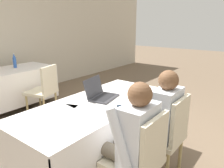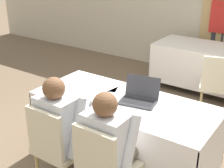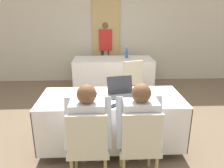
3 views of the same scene
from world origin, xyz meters
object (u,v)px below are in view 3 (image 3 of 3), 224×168
Objects in this scene: person_red_shirt at (105,48)px; chair_near_right at (140,143)px; chair_far_spare at (130,79)px; person_checkered_shirt at (88,126)px; person_white_shirt at (139,125)px; chair_near_left at (88,145)px; water_bottle at (127,53)px; cell_phone at (115,105)px; laptop at (122,92)px.

chair_near_right is at bearing -90.04° from person_red_shirt.
person_checkered_shirt is at bearing 54.09° from chair_far_spare.
person_checkered_shirt reaches higher than chair_near_right.
person_red_shirt is (-0.30, 3.80, 0.25)m from person_white_shirt.
chair_far_spare is at bearing -107.39° from chair_near_left.
water_bottle is at bearing -56.06° from person_red_shirt.
person_checkered_shirt is at bearing -98.15° from person_red_shirt.
cell_phone is 0.41m from person_white_shirt.
person_checkered_shirt and person_white_shirt have the same top height.
person_checkered_shirt is at bearing -103.41° from water_bottle.
person_white_shirt reaches higher than chair_near_right.
cell_phone is 0.17× the size of chair_near_right.
person_red_shirt is (-0.30, 3.90, 0.41)m from chair_near_right.
chair_near_right and chair_far_spare have the same top height.
water_bottle is 3.37m from chair_near_left.
chair_near_left is (-0.42, -0.78, -0.30)m from laptop.
chair_near_left is at bearing -98.06° from person_red_shirt.
person_red_shirt reaches higher than person_white_shirt.
laptop is 3.12m from person_red_shirt.
person_white_shirt is at bearing -169.30° from chair_near_left.
laptop is 2.63× the size of cell_phone.
cell_phone is 0.55m from chair_near_right.
laptop reaches higher than cell_phone.
chair_far_spare is at bearing -91.01° from water_bottle.
person_checkered_shirt is at bearing -10.70° from chair_near_right.
person_checkered_shirt is (-0.75, -3.15, -0.22)m from water_bottle.
chair_near_left and chair_near_right have the same top height.
water_bottle is 0.32× the size of chair_far_spare.
cell_phone is 0.17× the size of chair_near_left.
person_checkered_shirt is (-0.55, 0.10, 0.16)m from chair_near_right.
chair_near_left is at bearing -78.18° from cell_phone.
person_red_shirt is (0.24, 3.90, 0.41)m from chair_near_left.
water_bottle reaches higher than chair_far_spare.
person_red_shirt reaches higher than laptop.
water_bottle is 0.32× the size of chair_near_right.
cell_phone is at bearing -52.17° from person_white_shirt.
chair_near_left is (-0.30, -0.42, -0.26)m from cell_phone.
chair_far_spare is (0.44, 1.93, -0.26)m from cell_phone.
person_white_shirt is at bearing -4.85° from cell_phone.
cell_phone is 0.45m from person_checkered_shirt.
chair_far_spare is 0.78× the size of person_white_shirt.
laptop is 2.50m from water_bottle.
cell_phone is at bearing -125.50° from chair_near_left.
chair_near_left is 0.58m from person_white_shirt.
laptop is 0.38m from cell_phone.
laptop is 0.71m from person_white_shirt.
laptop is 0.81m from person_checkered_shirt.
chair_near_left is 3.93m from person_red_shirt.
laptop is at bearing -80.68° from chair_near_right.
chair_near_left is at bearing 54.84° from chair_far_spare.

